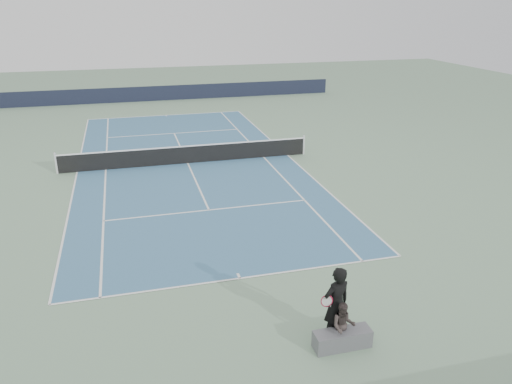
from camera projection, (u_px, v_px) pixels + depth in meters
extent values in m
plane|color=gray|center=(188.00, 163.00, 25.98)|extent=(80.00, 80.00, 0.00)
cube|color=#3A6789|center=(188.00, 163.00, 25.97)|extent=(10.97, 23.77, 0.01)
cylinder|color=silver|center=(56.00, 163.00, 24.24)|extent=(0.10, 0.10, 1.07)
cylinder|color=silver|center=(304.00, 145.00, 27.32)|extent=(0.10, 0.10, 1.07)
cube|color=black|center=(187.00, 155.00, 25.81)|extent=(12.80, 0.03, 0.90)
cube|color=white|center=(187.00, 146.00, 25.64)|extent=(12.80, 0.04, 0.06)
cube|color=black|center=(159.00, 93.00, 41.87)|extent=(30.00, 0.25, 1.20)
imported|color=black|center=(336.00, 304.00, 12.23)|extent=(0.87, 0.71, 2.02)
torus|color=maroon|center=(327.00, 301.00, 12.06)|extent=(0.34, 0.18, 0.36)
cylinder|color=white|center=(327.00, 301.00, 12.06)|extent=(0.29, 0.14, 0.32)
cylinder|color=white|center=(330.00, 309.00, 12.21)|extent=(0.08, 0.13, 0.27)
sphere|color=#C7E92F|center=(332.00, 343.00, 12.36)|extent=(0.07, 0.07, 0.07)
cube|color=#57575C|center=(342.00, 339.00, 12.21)|extent=(1.50, 0.86, 0.46)
imported|color=#3C3230|center=(343.00, 326.00, 12.06)|extent=(0.70, 0.62, 1.23)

